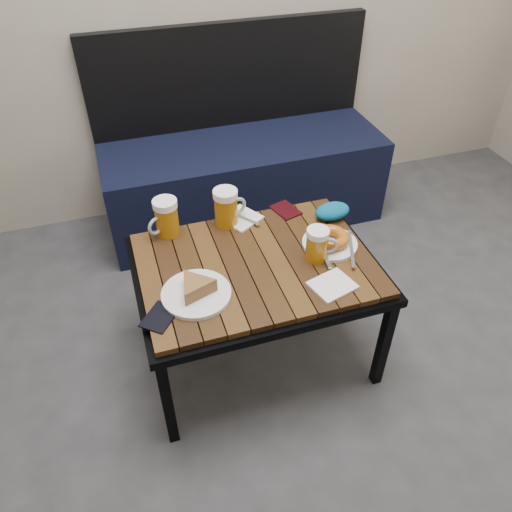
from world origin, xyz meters
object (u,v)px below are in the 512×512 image
object	(u,v)px
plate_pie	(196,290)
bench	(243,171)
beer_mug_centre	(227,207)
passport_burgundy	(286,210)
plate_bagel	(330,240)
beer_mug_right	(318,245)
cafe_table	(256,272)
passport_navy	(160,317)
knit_pouch	(332,211)
beer_mug_left	(166,217)

from	to	relation	value
plate_pie	bench	bearing A→B (deg)	65.82
beer_mug_centre	passport_burgundy	xyz separation A→B (m)	(0.24, 0.01, -0.07)
beer_mug_centre	passport_burgundy	world-z (taller)	beer_mug_centre
beer_mug_centre	plate_bagel	distance (m)	0.40
beer_mug_right	plate_bagel	distance (m)	0.10
beer_mug_centre	cafe_table	bearing A→B (deg)	-98.56
bench	plate_pie	bearing A→B (deg)	-114.18
cafe_table	passport_navy	xyz separation A→B (m)	(-0.36, -0.16, 0.05)
cafe_table	knit_pouch	distance (m)	0.40
plate_pie	knit_pouch	size ratio (longest dim) A/B	1.62
plate_pie	passport_burgundy	distance (m)	0.57
beer_mug_left	beer_mug_centre	distance (m)	0.23
passport_navy	bench	bearing A→B (deg)	101.47
plate_pie	passport_navy	bearing A→B (deg)	-155.03
beer_mug_right	passport_navy	xyz separation A→B (m)	(-0.57, -0.11, -0.06)
beer_mug_left	passport_burgundy	distance (m)	0.47
cafe_table	plate_bagel	size ratio (longest dim) A/B	3.29
beer_mug_left	beer_mug_right	size ratio (longest dim) A/B	1.15
beer_mug_left	beer_mug_right	distance (m)	0.56
bench	knit_pouch	xyz separation A→B (m)	(0.13, -0.76, 0.23)
plate_bagel	passport_navy	world-z (taller)	plate_bagel
plate_bagel	knit_pouch	bearing A→B (deg)	63.15
bench	plate_pie	distance (m)	1.14
knit_pouch	beer_mug_left	bearing A→B (deg)	171.12
passport_burgundy	beer_mug_left	bearing A→B (deg)	163.51
plate_pie	beer_mug_left	bearing A→B (deg)	94.40
beer_mug_centre	knit_pouch	bearing A→B (deg)	-29.09
passport_navy	plate_pie	bearing A→B (deg)	64.90
bench	passport_navy	world-z (taller)	bench
bench	passport_navy	distance (m)	1.25
cafe_table	knit_pouch	world-z (taller)	knit_pouch
bench	beer_mug_centre	world-z (taller)	bench
beer_mug_right	knit_pouch	bearing A→B (deg)	63.51
knit_pouch	passport_navy	bearing A→B (deg)	-156.14
plate_bagel	knit_pouch	xyz separation A→B (m)	(0.08, 0.15, 0.01)
beer_mug_centre	passport_navy	world-z (taller)	beer_mug_centre
cafe_table	beer_mug_right	world-z (taller)	beer_mug_right
cafe_table	passport_burgundy	xyz separation A→B (m)	(0.21, 0.26, 0.05)
passport_navy	beer_mug_right	bearing A→B (deg)	51.00
cafe_table	passport_navy	bearing A→B (deg)	-156.47
plate_bagel	bench	bearing A→B (deg)	93.40
bench	cafe_table	xyz separation A→B (m)	(-0.23, -0.93, 0.16)
passport_navy	beer_mug_left	bearing A→B (deg)	116.40
cafe_table	plate_bagel	bearing A→B (deg)	1.42
cafe_table	beer_mug_left	size ratio (longest dim) A/B	5.89
beer_mug_left	passport_navy	size ratio (longest dim) A/B	1.22
plate_bagel	passport_burgundy	world-z (taller)	plate_bagel
cafe_table	plate_pie	size ratio (longest dim) A/B	3.73
plate_pie	passport_navy	size ratio (longest dim) A/B	1.93
plate_pie	passport_burgundy	bearing A→B (deg)	39.10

